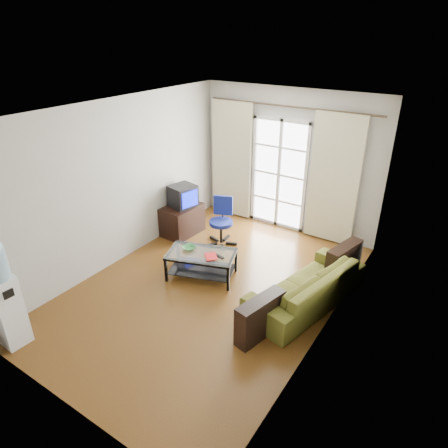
# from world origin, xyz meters

# --- Properties ---
(floor) EXTENTS (5.20, 5.20, 0.00)m
(floor) POSITION_xyz_m (0.00, 0.00, 0.00)
(floor) COLOR brown
(floor) RESTS_ON ground
(ceiling) EXTENTS (5.20, 5.20, 0.00)m
(ceiling) POSITION_xyz_m (0.00, 0.00, 2.70)
(ceiling) COLOR white
(ceiling) RESTS_ON wall_back
(wall_back) EXTENTS (3.60, 0.02, 2.70)m
(wall_back) POSITION_xyz_m (0.00, 2.60, 1.35)
(wall_back) COLOR #B1AFA8
(wall_back) RESTS_ON floor
(wall_front) EXTENTS (3.60, 0.02, 2.70)m
(wall_front) POSITION_xyz_m (0.00, -2.60, 1.35)
(wall_front) COLOR #B1AFA8
(wall_front) RESTS_ON floor
(wall_left) EXTENTS (0.02, 5.20, 2.70)m
(wall_left) POSITION_xyz_m (-1.80, 0.00, 1.35)
(wall_left) COLOR #B1AFA8
(wall_left) RESTS_ON floor
(wall_right) EXTENTS (0.02, 5.20, 2.70)m
(wall_right) POSITION_xyz_m (1.80, 0.00, 1.35)
(wall_right) COLOR #B1AFA8
(wall_right) RESTS_ON floor
(french_door) EXTENTS (1.16, 0.06, 2.15)m
(french_door) POSITION_xyz_m (-0.15, 2.54, 1.07)
(french_door) COLOR white
(french_door) RESTS_ON wall_back
(curtain_rod) EXTENTS (3.30, 0.04, 0.04)m
(curtain_rod) POSITION_xyz_m (0.00, 2.50, 2.38)
(curtain_rod) COLOR #4C3F2D
(curtain_rod) RESTS_ON wall_back
(curtain_left) EXTENTS (0.90, 0.07, 2.35)m
(curtain_left) POSITION_xyz_m (-1.20, 2.48, 1.20)
(curtain_left) COLOR beige
(curtain_left) RESTS_ON curtain_rod
(curtain_right) EXTENTS (0.90, 0.07, 2.35)m
(curtain_right) POSITION_xyz_m (0.95, 2.48, 1.20)
(curtain_right) COLOR beige
(curtain_right) RESTS_ON curtain_rod
(radiator) EXTENTS (0.64, 0.12, 0.64)m
(radiator) POSITION_xyz_m (0.80, 2.50, 0.33)
(radiator) COLOR gray
(radiator) RESTS_ON floor
(sofa) EXTENTS (2.31, 1.63, 0.58)m
(sofa) POSITION_xyz_m (1.37, 0.45, 0.29)
(sofa) COLOR olive
(sofa) RESTS_ON floor
(coffee_table) EXTENTS (1.21, 0.93, 0.43)m
(coffee_table) POSITION_xyz_m (-0.30, 0.18, 0.28)
(coffee_table) COLOR silver
(coffee_table) RESTS_ON floor
(bowl) EXTENTS (0.33, 0.33, 0.05)m
(bowl) POSITION_xyz_m (-0.53, 0.17, 0.46)
(bowl) COLOR #2E8033
(bowl) RESTS_ON coffee_table
(book) EXTENTS (0.41, 0.41, 0.02)m
(book) POSITION_xyz_m (-0.16, 0.10, 0.44)
(book) COLOR maroon
(book) RESTS_ON coffee_table
(remote) EXTENTS (0.18, 0.09, 0.02)m
(remote) POSITION_xyz_m (0.01, 0.24, 0.44)
(remote) COLOR black
(remote) RESTS_ON coffee_table
(tv_stand) EXTENTS (0.56, 0.81, 0.57)m
(tv_stand) POSITION_xyz_m (-1.51, 1.20, 0.29)
(tv_stand) COLOR black
(tv_stand) RESTS_ON floor
(crt_tv) EXTENTS (0.53, 0.53, 0.41)m
(crt_tv) POSITION_xyz_m (-1.51, 1.23, 0.78)
(crt_tv) COLOR black
(crt_tv) RESTS_ON tv_stand
(task_chair) EXTENTS (0.79, 0.79, 0.89)m
(task_chair) POSITION_xyz_m (-0.65, 1.27, 0.26)
(task_chair) COLOR black
(task_chair) RESTS_ON floor
(water_cooler) EXTENTS (0.34, 0.32, 1.51)m
(water_cooler) POSITION_xyz_m (-1.40, -2.35, 0.79)
(water_cooler) COLOR white
(water_cooler) RESTS_ON floor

